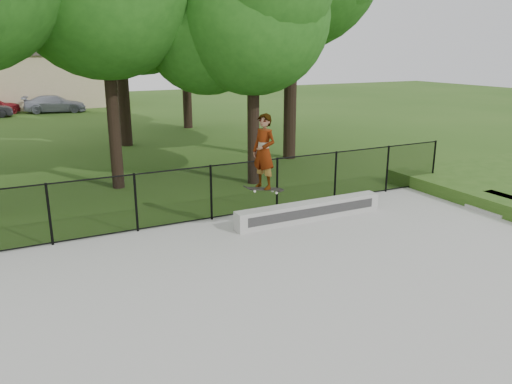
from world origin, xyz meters
TOP-DOWN VIEW (x-y plane):
  - ground at (0.00, 0.00)m, footprint 100.00×100.00m
  - concrete_slab at (0.00, 0.00)m, footprint 14.00×12.00m
  - grind_ledge at (2.33, 4.70)m, footprint 4.29×0.40m
  - car_c at (-1.19, 33.37)m, footprint 4.14×2.35m
  - skater_airborne at (0.79, 4.40)m, footprint 0.84×0.76m
  - chainlink_fence at (0.00, 5.90)m, footprint 16.06×0.06m
  - concrete_steps at (7.59, 3.00)m, footprint 1.07×1.20m
  - distant_building at (-2.00, 38.00)m, footprint 12.40×6.40m

SIDE VIEW (x-z plane):
  - ground at x=0.00m, z-range 0.00..0.00m
  - concrete_slab at x=0.00m, z-range 0.00..0.06m
  - concrete_steps at x=7.59m, z-range -0.05..0.40m
  - grind_ledge at x=2.33m, z-range 0.06..0.55m
  - car_c at x=-1.19m, z-range 0.00..1.23m
  - chainlink_fence at x=0.00m, z-range 0.06..1.56m
  - skater_airborne at x=0.79m, z-range 1.10..3.06m
  - distant_building at x=-2.00m, z-range 0.01..4.31m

